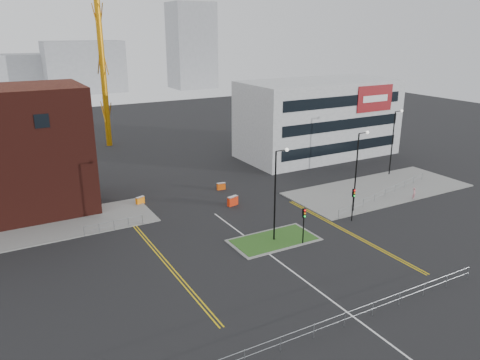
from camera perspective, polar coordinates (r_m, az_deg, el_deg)
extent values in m
plane|color=black|center=(39.47, 8.18, -12.26)|extent=(200.00, 200.00, 0.00)
cube|color=slate|center=(52.57, -25.74, -5.91)|extent=(28.00, 8.00, 0.12)
cube|color=slate|center=(62.61, 16.55, -1.11)|extent=(24.00, 10.00, 0.12)
cube|color=slate|center=(46.23, 4.15, -7.30)|extent=(8.60, 4.60, 0.08)
cube|color=#2C541C|center=(46.22, 4.15, -7.28)|extent=(8.00, 4.00, 0.12)
cube|color=#431610|center=(56.20, -27.19, 2.86)|extent=(18.00, 10.00, 14.00)
cube|color=black|center=(50.74, -23.02, 6.64)|extent=(1.40, 0.10, 1.40)
cube|color=#A7AAAC|center=(76.63, 9.48, 7.43)|extent=(25.00, 12.00, 12.00)
cube|color=black|center=(72.88, 12.27, 3.89)|extent=(22.00, 0.10, 1.60)
cube|color=black|center=(72.13, 12.46, 6.59)|extent=(22.00, 0.10, 1.60)
cube|color=black|center=(71.54, 12.65, 9.34)|extent=(22.00, 0.10, 1.60)
cube|color=maroon|center=(75.60, 16.14, 9.52)|extent=(7.00, 0.15, 4.00)
cube|color=white|center=(75.53, 16.19, 9.51)|extent=(5.00, 0.05, 1.00)
cylinder|color=#C9800B|center=(84.04, -16.56, 14.75)|extent=(1.00, 1.00, 32.03)
cylinder|color=black|center=(44.51, 4.28, -2.11)|extent=(0.16, 0.16, 9.00)
cylinder|color=black|center=(43.49, 5.08, 3.60)|extent=(1.20, 0.10, 0.10)
sphere|color=silver|center=(43.83, 5.73, 3.69)|extent=(0.36, 0.36, 0.36)
cylinder|color=black|center=(53.16, 13.94, 0.78)|extent=(0.16, 0.16, 9.00)
cylinder|color=black|center=(52.46, 14.79, 5.57)|extent=(1.20, 0.10, 0.10)
sphere|color=silver|center=(52.87, 15.27, 5.62)|extent=(0.36, 0.36, 0.36)
cylinder|color=black|center=(68.28, 18.06, 4.20)|extent=(0.16, 0.16, 9.00)
cylinder|color=black|center=(67.85, 18.78, 7.94)|extent=(1.20, 0.10, 0.10)
sphere|color=silver|center=(68.29, 19.12, 7.97)|extent=(0.36, 0.36, 0.36)
cylinder|color=black|center=(45.21, 7.73, -6.00)|extent=(0.12, 0.12, 3.00)
cube|color=black|center=(44.55, 7.82, -4.00)|extent=(0.28, 0.22, 0.90)
sphere|color=red|center=(44.34, 7.93, -3.70)|extent=(0.18, 0.18, 0.18)
sphere|color=orange|center=(44.45, 7.92, -4.06)|extent=(0.18, 0.18, 0.18)
sphere|color=#0CCC33|center=(44.57, 7.90, -4.42)|extent=(0.18, 0.18, 0.18)
cylinder|color=black|center=(51.45, 13.56, -3.31)|extent=(0.12, 0.12, 3.00)
cube|color=black|center=(50.87, 13.70, -1.53)|extent=(0.28, 0.22, 0.90)
sphere|color=red|center=(50.69, 13.82, -1.25)|extent=(0.18, 0.18, 0.18)
sphere|color=orange|center=(50.78, 13.80, -1.57)|extent=(0.18, 0.18, 0.18)
sphere|color=#0CCC33|center=(50.88, 13.77, -1.89)|extent=(0.18, 0.18, 0.18)
cylinder|color=gray|center=(35.12, 14.37, -14.85)|extent=(24.00, 0.04, 0.04)
cylinder|color=gray|center=(35.39, 14.31, -15.54)|extent=(24.00, 0.04, 0.04)
cylinder|color=gray|center=(43.67, 26.07, -10.10)|extent=(0.05, 0.05, 1.10)
cylinder|color=gray|center=(49.56, -15.15, -4.84)|extent=(6.00, 0.04, 0.04)
cylinder|color=gray|center=(49.75, -15.11, -5.38)|extent=(6.00, 0.04, 0.04)
cylinder|color=gray|center=(49.22, -18.49, -5.97)|extent=(0.05, 0.05, 1.10)
cylinder|color=gray|center=(50.46, -11.81, -4.78)|extent=(0.05, 0.05, 1.10)
cylinder|color=gray|center=(59.64, 17.31, -1.12)|extent=(19.01, 5.04, 0.04)
cylinder|color=gray|center=(59.80, 17.27, -1.58)|extent=(19.01, 5.04, 0.04)
cylinder|color=gray|center=(51.84, 11.92, -4.16)|extent=(0.05, 0.05, 1.10)
cylinder|color=gray|center=(68.25, 21.32, 0.39)|extent=(0.05, 0.05, 1.10)
cube|color=silver|center=(40.85, 6.46, -11.06)|extent=(0.15, 30.00, 0.01)
cube|color=gold|center=(43.48, -9.73, -9.32)|extent=(0.12, 24.00, 0.01)
cube|color=gold|center=(43.56, -9.36, -9.24)|extent=(0.12, 24.00, 0.01)
cube|color=gold|center=(49.08, 12.84, -6.22)|extent=(0.12, 20.00, 0.01)
cube|color=gold|center=(49.27, 13.10, -6.14)|extent=(0.12, 20.00, 0.01)
cube|color=gray|center=(160.24, -18.43, 12.93)|extent=(24.00, 12.00, 16.00)
cube|color=gray|center=(165.66, -5.91, 15.95)|extent=(14.00, 12.00, 28.00)
cube|color=gray|center=(167.81, -25.20, 11.67)|extent=(30.00, 12.00, 12.00)
imported|color=pink|center=(60.02, 20.46, -1.61)|extent=(0.68, 0.65, 1.57)
cube|color=orange|center=(56.30, -12.08, -2.47)|extent=(1.14, 0.74, 0.90)
cube|color=silver|center=(56.16, -12.11, -2.08)|extent=(1.14, 0.74, 0.11)
cube|color=red|center=(54.67, -0.90, -2.57)|extent=(1.39, 0.73, 1.11)
cube|color=silver|center=(54.50, -0.91, -2.07)|extent=(1.39, 0.73, 0.13)
cube|color=#DF4F0C|center=(60.03, -2.32, -0.77)|extent=(1.12, 0.47, 0.90)
cube|color=silver|center=(59.90, -2.33, -0.40)|extent=(1.12, 0.47, 0.11)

